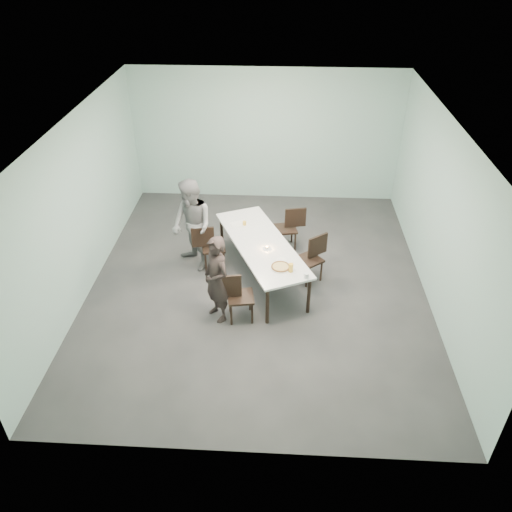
# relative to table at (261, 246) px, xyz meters

# --- Properties ---
(ground) EXTENTS (7.00, 7.00, 0.00)m
(ground) POSITION_rel_table_xyz_m (-0.05, -0.20, -0.69)
(ground) COLOR #333335
(ground) RESTS_ON ground
(room_shell) EXTENTS (6.02, 7.02, 3.01)m
(room_shell) POSITION_rel_table_xyz_m (-0.05, -0.20, 1.33)
(room_shell) COLOR #9BC3BC
(room_shell) RESTS_ON ground
(table) EXTENTS (1.88, 2.74, 0.75)m
(table) POSITION_rel_table_xyz_m (0.00, 0.00, 0.00)
(table) COLOR white
(table) RESTS_ON ground
(chair_near_left) EXTENTS (0.64, 0.48, 0.87)m
(chair_near_left) POSITION_rel_table_xyz_m (-0.36, -1.17, -0.19)
(chair_near_left) COLOR black
(chair_near_left) RESTS_ON ground
(chair_far_left) EXTENTS (0.64, 0.49, 0.87)m
(chair_far_left) POSITION_rel_table_xyz_m (-0.99, 0.28, -0.19)
(chair_far_left) COLOR black
(chair_far_left) RESTS_ON ground
(chair_near_right) EXTENTS (0.62, 0.59, 0.87)m
(chair_near_right) POSITION_rel_table_xyz_m (0.92, 0.03, -0.19)
(chair_near_right) COLOR black
(chair_near_right) RESTS_ON ground
(chair_far_right) EXTENTS (0.64, 0.49, 0.87)m
(chair_far_right) POSITION_rel_table_xyz_m (0.51, 1.07, -0.19)
(chair_far_right) COLOR black
(chair_far_right) RESTS_ON ground
(diner_near) EXTENTS (0.64, 0.66, 1.53)m
(diner_near) POSITION_rel_table_xyz_m (-0.66, -1.15, 0.07)
(diner_near) COLOR black
(diner_near) RESTS_ON ground
(diner_far) EXTENTS (1.06, 1.09, 1.77)m
(diner_far) POSITION_rel_table_xyz_m (-1.29, 0.31, 0.19)
(diner_far) COLOR gray
(diner_far) RESTS_ON ground
(pizza) EXTENTS (0.34, 0.34, 0.04)m
(pizza) POSITION_rel_table_xyz_m (0.35, -0.75, 0.08)
(pizza) COLOR white
(pizza) RESTS_ON table
(side_plate) EXTENTS (0.18, 0.18, 0.01)m
(side_plate) POSITION_rel_table_xyz_m (0.36, -0.54, 0.06)
(side_plate) COLOR white
(side_plate) RESTS_ON table
(beer_glass) EXTENTS (0.08, 0.08, 0.15)m
(beer_glass) POSITION_rel_table_xyz_m (0.52, -0.84, 0.13)
(beer_glass) COLOR gold
(beer_glass) RESTS_ON table
(water_tumbler) EXTENTS (0.08, 0.08, 0.09)m
(water_tumbler) POSITION_rel_table_xyz_m (0.77, -1.00, 0.10)
(water_tumbler) COLOR silver
(water_tumbler) RESTS_ON table
(tealight) EXTENTS (0.06, 0.06, 0.05)m
(tealight) POSITION_rel_table_xyz_m (0.11, -0.19, 0.08)
(tealight) COLOR silver
(tealight) RESTS_ON table
(amber_tumbler) EXTENTS (0.07, 0.07, 0.08)m
(amber_tumbler) POSITION_rel_table_xyz_m (-0.35, 0.61, 0.10)
(amber_tumbler) COLOR gold
(amber_tumbler) RESTS_ON table
(menu) EXTENTS (0.36, 0.32, 0.01)m
(menu) POSITION_rel_table_xyz_m (-0.46, 0.64, 0.06)
(menu) COLOR silver
(menu) RESTS_ON table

